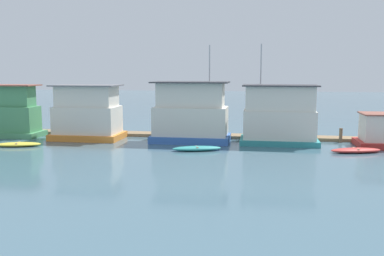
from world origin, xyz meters
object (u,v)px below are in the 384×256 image
dinghy_red (356,150)px  houseboat_orange (87,114)px  houseboat_blue (191,115)px  mooring_post_near_left (341,135)px  houseboat_green (10,114)px  dinghy_teal (197,148)px  houseboat_teal (279,116)px  dinghy_yellow (18,144)px

dinghy_red → houseboat_orange: bearing=172.5°
houseboat_blue → mooring_post_near_left: houseboat_blue is taller
houseboat_orange → mooring_post_near_left: size_ratio=4.98×
houseboat_green → dinghy_teal: bearing=-13.5°
houseboat_blue → houseboat_teal: (8.15, 0.24, -0.01)m
houseboat_teal → houseboat_green: bearing=-179.9°
houseboat_green → dinghy_teal: size_ratio=1.50×
dinghy_yellow → mooring_post_near_left: (28.54, 6.71, 0.49)m
dinghy_teal → dinghy_red: bearing=5.5°
houseboat_orange → dinghy_red: size_ratio=1.53×
houseboat_orange → dinghy_yellow: 7.03m
houseboat_blue → dinghy_red: size_ratio=2.05×
dinghy_yellow → mooring_post_near_left: bearing=13.2°
mooring_post_near_left → dinghy_red: bearing=-86.4°
houseboat_blue → dinghy_teal: houseboat_blue is taller
dinghy_yellow → dinghy_red: dinghy_red is taller
dinghy_yellow → dinghy_teal: size_ratio=0.97×
dinghy_yellow → houseboat_blue: bearing=18.8°
houseboat_orange → dinghy_teal: size_ratio=1.56×
dinghy_yellow → dinghy_red: bearing=3.3°
houseboat_blue → mooring_post_near_left: 14.10m
houseboat_blue → houseboat_orange: bearing=-179.4°
dinghy_red → mooring_post_near_left: (-0.32, 5.03, 0.47)m
dinghy_red → houseboat_teal: bearing=149.4°
houseboat_teal → dinghy_yellow: size_ratio=2.17×
houseboat_green → mooring_post_near_left: 32.54m
houseboat_orange → dinghy_teal: (11.43, -4.46, -2.22)m
dinghy_yellow → dinghy_teal: dinghy_teal is taller
houseboat_green → dinghy_red: size_ratio=1.46×
dinghy_teal → mooring_post_near_left: (12.61, 6.26, 0.47)m
houseboat_green → houseboat_teal: (26.74, 0.05, 0.27)m
dinghy_yellow → mooring_post_near_left: mooring_post_near_left is taller
houseboat_blue → dinghy_teal: 5.29m
houseboat_blue → dinghy_teal: (1.26, -4.56, -2.36)m
houseboat_teal → dinghy_teal: houseboat_teal is taller
houseboat_green → houseboat_blue: bearing=-0.6°
dinghy_teal → dinghy_red: 12.99m
dinghy_teal → houseboat_teal: bearing=34.9°
houseboat_orange → dinghy_red: houseboat_orange is taller
mooring_post_near_left → dinghy_teal: bearing=-153.6°
houseboat_blue → dinghy_yellow: bearing=-161.2°
dinghy_yellow → dinghy_red: 28.91m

